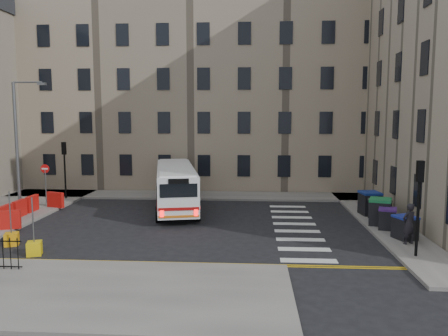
# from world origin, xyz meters

# --- Properties ---
(ground) EXTENTS (120.00, 120.00, 0.00)m
(ground) POSITION_xyz_m (0.00, 0.00, 0.00)
(ground) COLOR black
(ground) RESTS_ON ground
(pavement_north) EXTENTS (36.00, 3.20, 0.15)m
(pavement_north) POSITION_xyz_m (-6.00, 8.60, 0.07)
(pavement_north) COLOR slate
(pavement_north) RESTS_ON ground
(pavement_east) EXTENTS (2.40, 26.00, 0.15)m
(pavement_east) POSITION_xyz_m (9.00, 4.00, 0.07)
(pavement_east) COLOR slate
(pavement_east) RESTS_ON ground
(pavement_sw) EXTENTS (20.00, 6.00, 0.15)m
(pavement_sw) POSITION_xyz_m (-7.00, -10.00, 0.07)
(pavement_sw) COLOR slate
(pavement_sw) RESTS_ON ground
(terrace_north) EXTENTS (38.30, 10.80, 17.20)m
(terrace_north) POSITION_xyz_m (-7.00, 15.50, 8.62)
(terrace_north) COLOR gray
(terrace_north) RESTS_ON ground
(traffic_light_east) EXTENTS (0.28, 0.22, 4.10)m
(traffic_light_east) POSITION_xyz_m (8.60, -5.50, 2.87)
(traffic_light_east) COLOR black
(traffic_light_east) RESTS_ON pavement_east
(traffic_light_nw) EXTENTS (0.28, 0.22, 4.10)m
(traffic_light_nw) POSITION_xyz_m (-12.00, 6.50, 2.87)
(traffic_light_nw) COLOR black
(traffic_light_nw) RESTS_ON pavement_west
(streetlamp) EXTENTS (0.50, 0.22, 8.14)m
(streetlamp) POSITION_xyz_m (-13.00, 2.00, 4.34)
(streetlamp) COLOR #595B5E
(streetlamp) RESTS_ON pavement_west
(no_entry_north) EXTENTS (0.60, 0.08, 3.00)m
(no_entry_north) POSITION_xyz_m (-12.50, 4.50, 2.08)
(no_entry_north) COLOR #595B5E
(no_entry_north) RESTS_ON pavement_west
(roadworks_barriers) EXTENTS (1.66, 6.26, 1.00)m
(roadworks_barriers) POSITION_xyz_m (-11.84, 0.50, 0.65)
(roadworks_barriers) COLOR red
(roadworks_barriers) RESTS_ON pavement_west
(bus) EXTENTS (4.42, 10.50, 2.78)m
(bus) POSITION_xyz_m (-3.46, 4.05, 1.61)
(bus) COLOR white
(bus) RESTS_ON ground
(wheelie_bin_a) EXTENTS (1.20, 1.28, 1.14)m
(wheelie_bin_a) POSITION_xyz_m (9.02, -2.86, 0.72)
(wheelie_bin_a) COLOR black
(wheelie_bin_a) RESTS_ON pavement_east
(wheelie_bin_b) EXTENTS (1.17, 1.25, 1.13)m
(wheelie_bin_b) POSITION_xyz_m (8.74, -0.99, 0.72)
(wheelie_bin_b) COLOR black
(wheelie_bin_b) RESTS_ON pavement_east
(wheelie_bin_c) EXTENTS (1.50, 1.60, 1.44)m
(wheelie_bin_c) POSITION_xyz_m (8.64, 0.01, 0.88)
(wheelie_bin_c) COLOR black
(wheelie_bin_c) RESTS_ON pavement_east
(wheelie_bin_d) EXTENTS (1.16, 1.27, 1.19)m
(wheelie_bin_d) POSITION_xyz_m (8.94, 1.13, 0.75)
(wheelie_bin_d) COLOR black
(wheelie_bin_d) RESTS_ON pavement_east
(wheelie_bin_e) EXTENTS (1.26, 1.40, 1.40)m
(wheelie_bin_e) POSITION_xyz_m (8.73, 2.48, 0.86)
(wheelie_bin_e) COLOR black
(wheelie_bin_e) RESTS_ON pavement_east
(pedestrian) EXTENTS (0.83, 0.72, 1.93)m
(pedestrian) POSITION_xyz_m (8.89, -3.71, 1.12)
(pedestrian) COLOR black
(pedestrian) RESTS_ON pavement_east
(bollard_yellow) EXTENTS (0.77, 0.77, 0.60)m
(bollard_yellow) POSITION_xyz_m (-9.78, -4.66, 0.30)
(bollard_yellow) COLOR orange
(bollard_yellow) RESTS_ON ground
(bollard_chevron) EXTENTS (0.77, 0.77, 0.60)m
(bollard_chevron) POSITION_xyz_m (-7.99, -6.00, 0.30)
(bollard_chevron) COLOR #DFBD0D
(bollard_chevron) RESTS_ON ground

